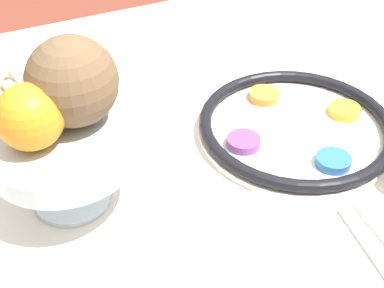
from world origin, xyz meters
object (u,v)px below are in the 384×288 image
at_px(orange_fruit, 30,117).
at_px(bread_plate, 42,92).
at_px(napkin_roll, 61,59).
at_px(seder_plate, 296,127).
at_px(fruit_stand, 64,153).
at_px(coconut, 72,82).

distance_m(orange_fruit, bread_plate, 0.32).
relative_size(bread_plate, napkin_roll, 0.94).
xyz_separation_m(orange_fruit, napkin_roll, (-0.11, -0.35, -0.13)).
distance_m(seder_plate, napkin_roll, 0.46).
height_order(seder_plate, fruit_stand, fruit_stand).
relative_size(seder_plate, fruit_stand, 1.60).
height_order(fruit_stand, orange_fruit, orange_fruit).
relative_size(fruit_stand, orange_fruit, 2.30).
bearing_deg(orange_fruit, coconut, -156.03).
bearing_deg(bread_plate, fruit_stand, 85.16).
distance_m(orange_fruit, coconut, 0.07).
relative_size(fruit_stand, coconut, 1.63).
height_order(seder_plate, coconut, coconut).
bearing_deg(bread_plate, coconut, 91.75).
xyz_separation_m(seder_plate, orange_fruit, (0.40, -0.01, 0.14)).
xyz_separation_m(orange_fruit, bread_plate, (-0.06, -0.28, -0.14)).
xyz_separation_m(orange_fruit, coconut, (-0.06, -0.03, 0.02)).
relative_size(coconut, napkin_roll, 0.59).
distance_m(fruit_stand, napkin_roll, 0.37).
bearing_deg(fruit_stand, orange_fruit, -6.96).
height_order(fruit_stand, coconut, coconut).
xyz_separation_m(coconut, napkin_roll, (-0.05, -0.32, -0.15)).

